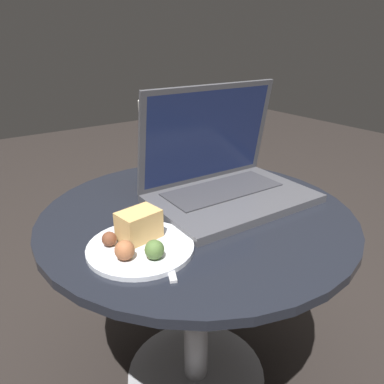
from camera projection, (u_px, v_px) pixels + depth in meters
ground_plane at (196, 375)px, 1.02m from camera, size 6.00×6.00×0.00m
table at (197, 259)px, 0.88m from camera, size 0.69×0.69×0.50m
laptop at (223, 176)px, 0.88m from camera, size 0.37×0.26×0.26m
beer_glass at (154, 144)px, 0.93m from camera, size 0.07×0.07×0.22m
snack_plate at (139, 240)px, 0.68m from camera, size 0.20×0.20×0.06m
fork at (165, 248)px, 0.68m from camera, size 0.09×0.17×0.00m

